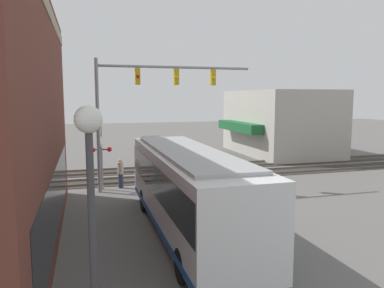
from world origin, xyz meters
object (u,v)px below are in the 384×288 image
pedestrian_at_crossing (121,173)px  crossing_signal (101,150)px  streetlamp (92,234)px  pedestrian_near_bus (235,212)px  parked_car_white (152,144)px  parked_car_red (168,155)px  city_bus (187,188)px

pedestrian_at_crossing → crossing_signal: bearing=95.4°
streetlamp → pedestrian_near_bus: streetlamp is taller
streetlamp → pedestrian_at_crossing: streetlamp is taller
crossing_signal → pedestrian_at_crossing: 1.77m
parked_car_white → streetlamp: bearing=168.2°
streetlamp → pedestrian_at_crossing: 15.81m
streetlamp → crossing_signal: bearing=-2.9°
pedestrian_near_bus → crossing_signal: bearing=28.0°
parked_car_white → crossing_signal: bearing=159.3°
crossing_signal → parked_car_red: crossing_signal is taller
parked_car_white → pedestrian_at_crossing: pedestrian_at_crossing is taller
parked_car_red → pedestrian_near_bus: size_ratio=2.85×
streetlamp → pedestrian_near_bus: bearing=-37.9°
city_bus → pedestrian_near_bus: 2.04m
streetlamp → parked_car_white: size_ratio=1.20×
streetlamp → parked_car_white: (29.82, -6.22, -2.38)m
crossing_signal → pedestrian_near_bus: 9.81m
crossing_signal → pedestrian_at_crossing: size_ratio=2.22×
city_bus → parked_car_white: 22.58m
parked_car_red → pedestrian_at_crossing: pedestrian_at_crossing is taller
parked_car_red → city_bus: bearing=170.3°
crossing_signal → pedestrian_near_bus: (-8.57, -4.56, -1.42)m
city_bus → crossing_signal: 8.53m
city_bus → crossing_signal: size_ratio=2.90×
streetlamp → pedestrian_near_bus: 8.98m
parked_car_white → pedestrian_at_crossing: 14.93m
crossing_signal → parked_car_white: (14.37, -5.43, -1.63)m
city_bus → crossing_signal: (8.03, 2.83, 0.49)m
pedestrian_near_bus → streetlamp: bearing=142.1°
city_bus → streetlamp: bearing=154.0°
streetlamp → pedestrian_at_crossing: bearing=-6.8°
pedestrian_at_crossing → parked_car_white: bearing=-17.0°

